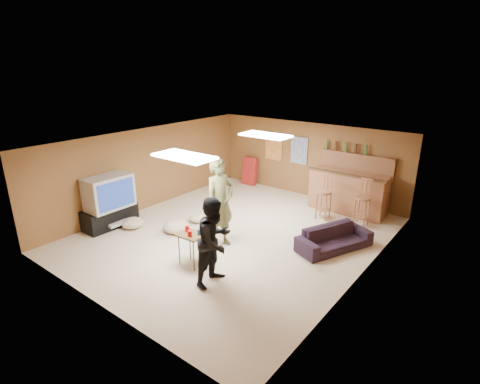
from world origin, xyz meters
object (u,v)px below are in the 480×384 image
Objects in this scene: tv_body at (109,192)px; bar_counter at (348,193)px; sofa at (334,238)px; tray_table at (192,249)px; person_olive at (220,203)px; person_black at (215,241)px.

tv_body reaches higher than bar_counter.
tv_body reaches higher than sofa.
bar_counter is 1.19× the size of sofa.
tv_body is 1.64× the size of tray_table.
person_olive is 1.19× the size of sofa.
tv_body is 0.67× the size of person_black.
sofa is 2.50× the size of tray_table.
tray_table is at bearing -2.15° from tv_body.
bar_counter reaches higher than sofa.
tray_table is at bearing 75.47° from person_black.
person_black is at bearing -96.49° from bar_counter.
sofa is at bearing -73.74° from bar_counter.
sofa is at bearing 25.24° from tv_body.
bar_counter is 1.22× the size of person_black.
tv_body is at bearing -133.00° from bar_counter.
person_black is 0.92m from tray_table.
person_black is 0.98× the size of sofa.
tv_body is at bearing 115.35° from person_olive.
person_black reaches higher than tray_table.
bar_counter is at bearing -8.53° from person_black.
sofa is (2.04, 1.39, -0.75)m from person_olive.
bar_counter is 4.77m from person_black.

